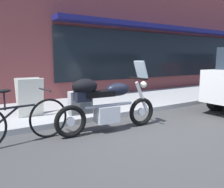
# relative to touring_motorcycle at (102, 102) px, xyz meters

# --- Properties ---
(ground_plane) EXTENTS (80.00, 80.00, 0.00)m
(ground_plane) POSITION_rel_touring_motorcycle_xyz_m (0.62, -0.58, -0.59)
(ground_plane) COLOR #3B3B3B
(storefront_building) EXTENTS (24.03, 0.90, 7.69)m
(storefront_building) POSITION_rel_touring_motorcycle_xyz_m (8.64, 3.57, 3.16)
(storefront_building) COLOR brown
(storefront_building) RESTS_ON ground_plane
(touring_motorcycle) EXTENTS (2.18, 0.75, 1.38)m
(touring_motorcycle) POSITION_rel_touring_motorcycle_xyz_m (0.00, 0.00, 0.00)
(touring_motorcycle) COLOR black
(touring_motorcycle) RESTS_ON ground_plane
(parked_bicycle) EXTENTS (1.77, 0.48, 0.95)m
(parked_bicycle) POSITION_rel_touring_motorcycle_xyz_m (-1.51, 0.18, -0.21)
(parked_bicycle) COLOR black
(parked_bicycle) RESTS_ON ground_plane
(sandwich_board_sign) EXTENTS (0.55, 0.40, 0.87)m
(sandwich_board_sign) POSITION_rel_touring_motorcycle_xyz_m (-0.98, 1.54, -0.04)
(sandwich_board_sign) COLOR silver
(sandwich_board_sign) RESTS_ON sidewalk_curb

